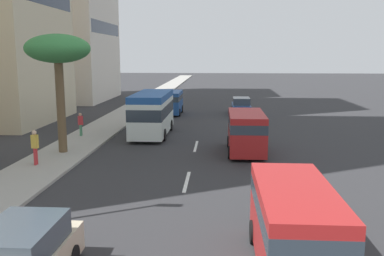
% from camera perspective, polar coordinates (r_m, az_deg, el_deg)
% --- Properties ---
extents(ground_plane, '(198.00, 198.00, 0.00)m').
position_cam_1_polar(ground_plane, '(35.16, 1.30, 0.45)').
color(ground_plane, '#2D2D30').
extents(sidewalk_right, '(162.00, 3.24, 0.15)m').
position_cam_1_polar(sidewalk_right, '(36.28, -10.88, 0.69)').
color(sidewalk_right, '#9E9B93').
rests_on(sidewalk_right, ground_plane).
extents(lane_stripe_mid, '(3.20, 0.16, 0.01)m').
position_cam_1_polar(lane_stripe_mid, '(19.58, -0.72, -7.25)').
color(lane_stripe_mid, silver).
rests_on(lane_stripe_mid, ground_plane).
extents(lane_stripe_far, '(3.20, 0.16, 0.01)m').
position_cam_1_polar(lane_stripe_far, '(26.92, 0.53, -2.47)').
color(lane_stripe_far, silver).
rests_on(lane_stripe_far, ground_plane).
extents(van_lead, '(4.66, 2.17, 2.23)m').
position_cam_1_polar(van_lead, '(41.26, -2.93, 3.65)').
color(van_lead, '#1E478C').
rests_on(van_lead, ground_plane).
extents(minibus_second, '(6.90, 2.44, 3.09)m').
position_cam_1_polar(minibus_second, '(30.41, -5.42, 2.15)').
color(minibus_second, silver).
rests_on(minibus_second, ground_plane).
extents(van_fourth, '(5.05, 2.12, 2.31)m').
position_cam_1_polar(van_fourth, '(11.94, 13.68, -12.31)').
color(van_fourth, '#A51E1E').
rests_on(van_fourth, ground_plane).
extents(van_fifth, '(4.95, 2.16, 2.41)m').
position_cam_1_polar(van_fifth, '(25.08, 7.36, -0.27)').
color(van_fifth, '#A51E1E').
rests_on(van_fifth, ground_plane).
extents(car_sixth, '(4.41, 1.81, 1.66)m').
position_cam_1_polar(car_sixth, '(41.44, 6.67, 2.92)').
color(car_sixth, '#1E478C').
rests_on(car_sixth, ground_plane).
extents(pedestrian_near_lamp, '(0.30, 0.36, 1.81)m').
position_cam_1_polar(pedestrian_near_lamp, '(23.14, -20.50, -2.24)').
color(pedestrian_near_lamp, red).
rests_on(pedestrian_near_lamp, sidewalk_right).
extents(pedestrian_mid_block, '(0.36, 0.39, 1.61)m').
position_cam_1_polar(pedestrian_mid_block, '(30.47, -14.86, 0.61)').
color(pedestrian_mid_block, '#4C8C66').
rests_on(pedestrian_mid_block, sidewalk_right).
extents(palm_tree, '(3.63, 3.63, 6.79)m').
position_cam_1_polar(palm_tree, '(25.26, -17.71, 9.80)').
color(palm_tree, brown).
rests_on(palm_tree, sidewalk_right).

